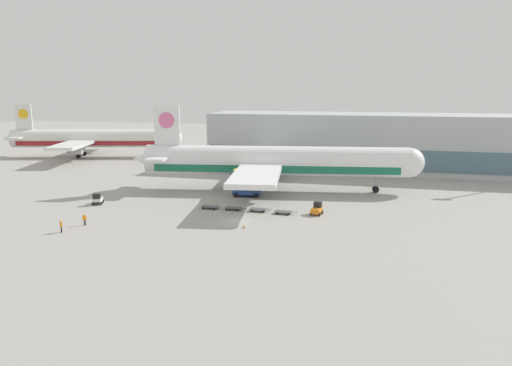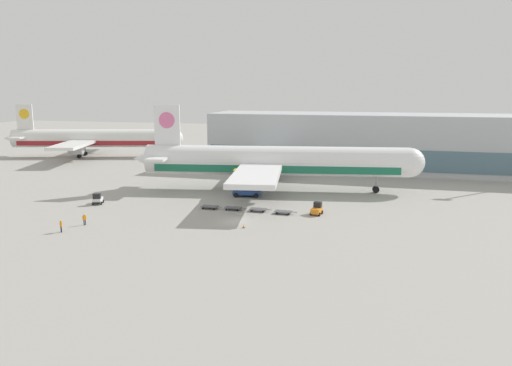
{
  "view_description": "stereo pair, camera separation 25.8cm",
  "coord_description": "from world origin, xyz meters",
  "views": [
    {
      "loc": [
        21.19,
        -71.85,
        20.31
      ],
      "look_at": [
        0.28,
        10.86,
        4.0
      ],
      "focal_mm": 35.0,
      "sensor_mm": 36.0,
      "label": 1
    },
    {
      "loc": [
        21.44,
        -71.78,
        20.31
      ],
      "look_at": [
        0.28,
        10.86,
        4.0
      ],
      "focal_mm": 35.0,
      "sensor_mm": 36.0,
      "label": 2
    }
  ],
  "objects": [
    {
      "name": "terminal_building",
      "position": [
        23.49,
        55.49,
        6.99
      ],
      "size": [
        90.0,
        18.2,
        14.0
      ],
      "color": "#B2B7BC",
      "rests_on": "ground_plane"
    },
    {
      "name": "baggage_tug_foreground",
      "position": [
        -27.2,
        4.83,
        0.88
      ],
      "size": [
        2.27,
        2.76,
        2.0
      ],
      "rotation": [
        0.0,
        0.0,
        -1.24
      ],
      "color": "silver",
      "rests_on": "ground_plane"
    },
    {
      "name": "baggage_dolly_lead",
      "position": [
        -6.73,
        6.44,
        0.39
      ],
      "size": [
        3.72,
        1.57,
        0.48
      ],
      "rotation": [
        0.0,
        0.0,
        -0.03
      ],
      "color": "#56565B",
      "rests_on": "ground_plane"
    },
    {
      "name": "ground_crew_near",
      "position": [
        -22.6,
        -12.13,
        1.07
      ],
      "size": [
        0.46,
        0.4,
        1.81
      ],
      "rotation": [
        0.0,
        0.0,
        5.61
      ],
      "color": "black",
      "rests_on": "ground_plane"
    },
    {
      "name": "baggage_dolly_trail",
      "position": [
        6.15,
        6.06,
        0.39
      ],
      "size": [
        3.72,
        1.57,
        0.48
      ],
      "rotation": [
        0.0,
        0.0,
        -0.03
      ],
      "color": "#56565B",
      "rests_on": "ground_plane"
    },
    {
      "name": "baggage_tug_mid",
      "position": [
        11.48,
        7.13,
        0.88
      ],
      "size": [
        1.96,
        2.63,
        2.0
      ],
      "rotation": [
        0.0,
        0.0,
        1.42
      ],
      "color": "orange",
      "rests_on": "ground_plane"
    },
    {
      "name": "airplane_distant",
      "position": [
        -62.61,
        59.43,
        5.35
      ],
      "size": [
        52.04,
        44.35,
        15.57
      ],
      "rotation": [
        0.0,
        0.0,
        0.27
      ],
      "color": "white",
      "rests_on": "ground_plane"
    },
    {
      "name": "airplane_main",
      "position": [
        0.15,
        24.01,
        5.84
      ],
      "size": [
        57.82,
        48.66,
        17.0
      ],
      "rotation": [
        0.0,
        0.0,
        0.15
      ],
      "color": "white",
      "rests_on": "ground_plane"
    },
    {
      "name": "ground_plane",
      "position": [
        0.0,
        0.0,
        0.0
      ],
      "size": [
        400.0,
        400.0,
        0.0
      ],
      "primitive_type": "plane",
      "color": "#9E9B93"
    },
    {
      "name": "baggage_dolly_second",
      "position": [
        -2.6,
        6.59,
        0.39
      ],
      "size": [
        3.72,
        1.57,
        0.48
      ],
      "rotation": [
        0.0,
        0.0,
        -0.03
      ],
      "color": "#56565B",
      "rests_on": "ground_plane"
    },
    {
      "name": "scissor_lift_loader",
      "position": [
        -3.29,
        17.88,
        1.98
      ],
      "size": [
        5.59,
        4.04,
        5.15
      ],
      "rotation": [
        0.0,
        0.0,
        0.15
      ],
      "color": "#284C99",
      "rests_on": "ground_plane"
    },
    {
      "name": "ground_crew_far",
      "position": [
        -21.52,
        -7.97,
        1.03
      ],
      "size": [
        0.39,
        0.48,
        1.75
      ],
      "rotation": [
        0.0,
        0.0,
        4.07
      ],
      "color": "black",
      "rests_on": "ground_plane"
    },
    {
      "name": "baggage_dolly_third",
      "position": [
        1.76,
        6.63,
        0.39
      ],
      "size": [
        3.72,
        1.57,
        0.48
      ],
      "rotation": [
        0.0,
        0.0,
        -0.03
      ],
      "color": "#56565B",
      "rests_on": "ground_plane"
    },
    {
      "name": "traffic_cone_near",
      "position": [
        2.07,
        -3.5,
        0.28
      ],
      "size": [
        0.4,
        0.4,
        0.57
      ],
      "color": "black",
      "rests_on": "ground_plane"
    }
  ]
}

